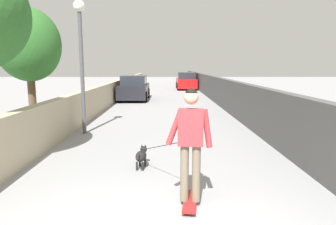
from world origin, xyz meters
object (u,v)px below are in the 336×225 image
(person_skateboarder, at_px, (191,136))
(car_near, at_px, (134,88))
(lamp_post, at_px, (81,43))
(car_far, at_px, (186,81))
(dog, at_px, (142,155))
(tree_left_near, at_px, (29,45))
(skateboard, at_px, (190,201))

(person_skateboarder, bearing_deg, car_near, 9.32)
(lamp_post, xyz_separation_m, car_far, (18.29, -4.48, -2.12))
(dog, bearing_deg, tree_left_near, 43.59)
(skateboard, bearing_deg, tree_left_near, 39.63)
(skateboard, bearing_deg, car_far, -3.62)
(tree_left_near, bearing_deg, car_far, -21.03)
(lamp_post, distance_m, person_skateboarder, 6.13)
(tree_left_near, relative_size, car_near, 1.02)
(tree_left_near, bearing_deg, person_skateboarder, -140.37)
(person_skateboarder, height_order, car_far, person_skateboarder)
(lamp_post, bearing_deg, skateboard, -149.30)
(person_skateboarder, height_order, car_near, person_skateboarder)
(tree_left_near, distance_m, person_skateboarder, 8.22)
(skateboard, height_order, person_skateboarder, person_skateboarder)
(lamp_post, height_order, car_near, lamp_post)
(lamp_post, xyz_separation_m, skateboard, (-5.06, -3.01, -2.77))
(lamp_post, relative_size, car_near, 1.01)
(skateboard, distance_m, dog, 1.97)
(lamp_post, distance_m, car_near, 9.84)
(tree_left_near, height_order, car_near, tree_left_near)
(car_far, bearing_deg, car_near, 155.95)
(tree_left_near, height_order, car_far, tree_left_near)
(car_near, bearing_deg, skateboard, -170.68)
(person_skateboarder, bearing_deg, dog, 27.16)
(dog, relative_size, car_far, 0.48)
(lamp_post, relative_size, skateboard, 5.03)
(car_far, bearing_deg, skateboard, 176.38)
(lamp_post, relative_size, car_far, 0.96)
(car_near, bearing_deg, car_far, -24.05)
(skateboard, relative_size, person_skateboarder, 0.47)
(tree_left_near, bearing_deg, car_near, -17.80)
(skateboard, bearing_deg, car_near, 9.32)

